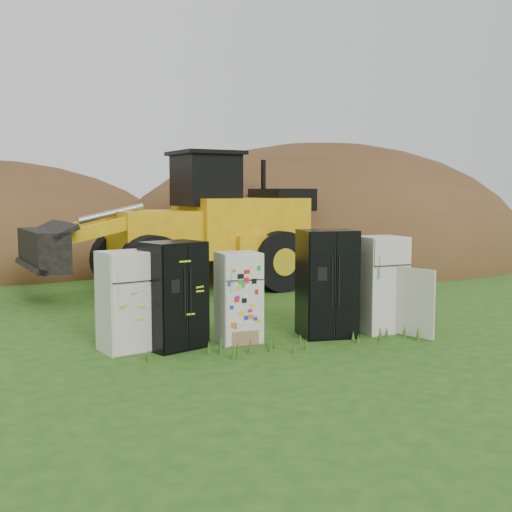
{
  "coord_description": "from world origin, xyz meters",
  "views": [
    {
      "loc": [
        -3.82,
        -10.69,
        2.68
      ],
      "look_at": [
        0.56,
        2.0,
        1.32
      ],
      "focal_mm": 45.0,
      "sensor_mm": 36.0,
      "label": 1
    }
  ],
  "objects_px": {
    "fridge_black_side": "(174,295)",
    "fridge_black_right": "(327,283)",
    "fridge_leftmost": "(124,301)",
    "fridge_sticker": "(238,297)",
    "wheel_loader": "(174,222)",
    "fridge_open_door": "(380,284)"
  },
  "relations": [
    {
      "from": "fridge_black_side",
      "to": "fridge_black_right",
      "type": "distance_m",
      "value": 2.87
    },
    {
      "from": "fridge_black_side",
      "to": "fridge_leftmost",
      "type": "bearing_deg",
      "value": 153.27
    },
    {
      "from": "fridge_leftmost",
      "to": "fridge_sticker",
      "type": "bearing_deg",
      "value": -16.48
    },
    {
      "from": "fridge_black_right",
      "to": "wheel_loader",
      "type": "height_order",
      "value": "wheel_loader"
    },
    {
      "from": "fridge_sticker",
      "to": "fridge_open_door",
      "type": "bearing_deg",
      "value": -2.37
    },
    {
      "from": "fridge_sticker",
      "to": "fridge_leftmost",
      "type": "bearing_deg",
      "value": 177.82
    },
    {
      "from": "fridge_sticker",
      "to": "fridge_open_door",
      "type": "xyz_separation_m",
      "value": [
        2.83,
        -0.03,
        0.11
      ]
    },
    {
      "from": "fridge_black_right",
      "to": "fridge_open_door",
      "type": "bearing_deg",
      "value": 7.05
    },
    {
      "from": "fridge_leftmost",
      "to": "fridge_sticker",
      "type": "xyz_separation_m",
      "value": [
        2.01,
        -0.02,
        -0.04
      ]
    },
    {
      "from": "fridge_black_right",
      "to": "fridge_sticker",
      "type": "bearing_deg",
      "value": -176.3
    },
    {
      "from": "fridge_black_right",
      "to": "fridge_open_door",
      "type": "relative_size",
      "value": 1.08
    },
    {
      "from": "fridge_black_side",
      "to": "fridge_sticker",
      "type": "bearing_deg",
      "value": -20.63
    },
    {
      "from": "fridge_black_side",
      "to": "fridge_black_right",
      "type": "relative_size",
      "value": 0.93
    },
    {
      "from": "fridge_open_door",
      "to": "fridge_sticker",
      "type": "bearing_deg",
      "value": 175.97
    },
    {
      "from": "fridge_leftmost",
      "to": "fridge_black_right",
      "type": "bearing_deg",
      "value": -17.18
    },
    {
      "from": "fridge_open_door",
      "to": "fridge_black_side",
      "type": "bearing_deg",
      "value": 176.76
    },
    {
      "from": "fridge_open_door",
      "to": "wheel_loader",
      "type": "distance_m",
      "value": 6.68
    },
    {
      "from": "fridge_sticker",
      "to": "fridge_black_right",
      "type": "xyz_separation_m",
      "value": [
        1.7,
        -0.06,
        0.18
      ]
    },
    {
      "from": "fridge_sticker",
      "to": "wheel_loader",
      "type": "relative_size",
      "value": 0.21
    },
    {
      "from": "fridge_black_side",
      "to": "fridge_black_right",
      "type": "xyz_separation_m",
      "value": [
        2.87,
        -0.02,
        0.07
      ]
    },
    {
      "from": "fridge_sticker",
      "to": "fridge_black_right",
      "type": "relative_size",
      "value": 0.81
    },
    {
      "from": "fridge_leftmost",
      "to": "fridge_sticker",
      "type": "height_order",
      "value": "fridge_leftmost"
    }
  ]
}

